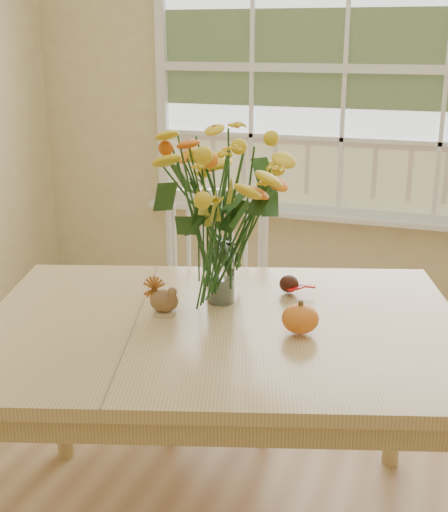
% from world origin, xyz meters
% --- Properties ---
extents(wall_back, '(4.00, 0.02, 2.70)m').
position_xyz_m(wall_back, '(0.00, 2.25, 1.35)').
color(wall_back, '#D6BE89').
rests_on(wall_back, floor).
extents(window, '(2.42, 0.12, 1.74)m').
position_xyz_m(window, '(0.00, 2.21, 1.53)').
color(window, silver).
rests_on(window, wall_back).
extents(dining_table, '(1.82, 1.52, 0.84)m').
position_xyz_m(dining_table, '(-0.02, 0.15, 0.74)').
color(dining_table, tan).
rests_on(dining_table, floor).
extents(windsor_chair, '(0.62, 0.60, 1.04)m').
position_xyz_m(windsor_chair, '(-0.32, 0.96, 0.58)').
color(windsor_chair, white).
rests_on(windsor_chair, floor).
extents(flower_vase, '(0.46, 0.46, 0.54)m').
position_xyz_m(flower_vase, '(-0.08, 0.32, 1.16)').
color(flower_vase, white).
rests_on(flower_vase, dining_table).
extents(pumpkin, '(0.12, 0.12, 0.09)m').
position_xyz_m(pumpkin, '(0.24, 0.14, 0.88)').
color(pumpkin, '#D15518').
rests_on(pumpkin, dining_table).
extents(turkey_figurine, '(0.11, 0.09, 0.12)m').
position_xyz_m(turkey_figurine, '(-0.22, 0.15, 0.89)').
color(turkey_figurine, '#CCB78C').
rests_on(turkey_figurine, dining_table).
extents(dark_gourd, '(0.13, 0.10, 0.06)m').
position_xyz_m(dark_gourd, '(0.12, 0.48, 0.87)').
color(dark_gourd, '#38160F').
rests_on(dark_gourd, dining_table).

